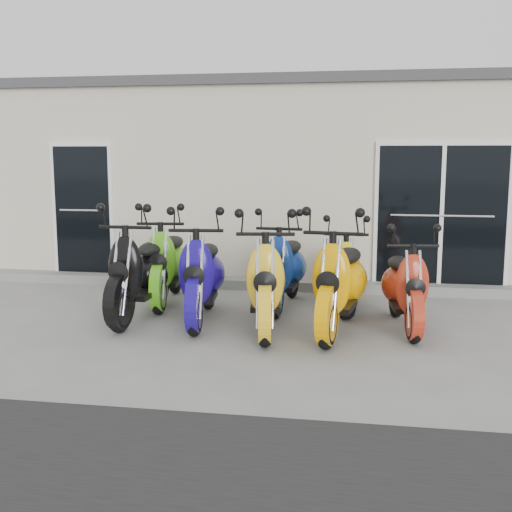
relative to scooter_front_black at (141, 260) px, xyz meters
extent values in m
plane|color=gray|center=(1.40, 0.09, -0.77)|extent=(80.00, 80.00, 0.00)
cube|color=beige|center=(1.40, 5.29, 0.83)|extent=(14.00, 6.00, 3.20)
cube|color=#3F3F42|center=(1.40, 5.29, 2.51)|extent=(14.20, 6.20, 0.16)
cube|color=gray|center=(1.40, 2.11, -0.70)|extent=(14.00, 0.40, 0.15)
cube|color=black|center=(-1.80, 2.26, 0.49)|extent=(1.07, 0.08, 2.22)
cube|color=black|center=(4.00, 2.26, 0.49)|extent=(2.02, 0.08, 2.22)
camera|label=1|loc=(2.83, -7.81, 1.35)|focal=45.00mm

